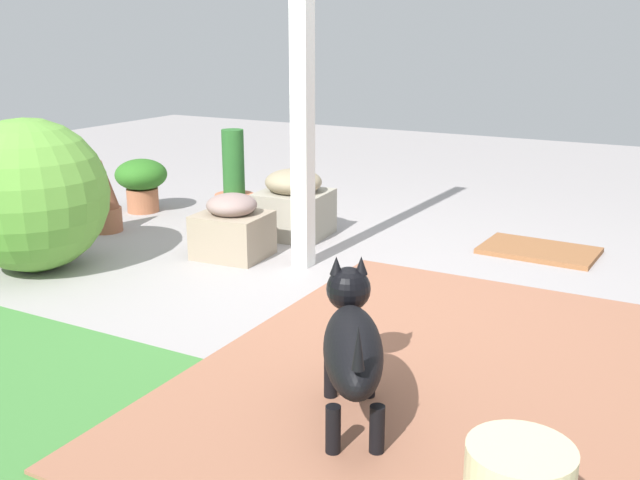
% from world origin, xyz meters
% --- Properties ---
extents(ground_plane, '(12.00, 12.00, 0.00)m').
position_xyz_m(ground_plane, '(0.00, 0.00, 0.00)').
color(ground_plane, '#9B9594').
extents(brick_path, '(1.80, 2.40, 0.02)m').
position_xyz_m(brick_path, '(-0.88, 0.71, 0.01)').
color(brick_path, '#996148').
rests_on(brick_path, ground).
extents(porch_pillar, '(0.10, 0.10, 2.41)m').
position_xyz_m(porch_pillar, '(0.31, -0.28, 1.21)').
color(porch_pillar, white).
rests_on(porch_pillar, ground).
extents(stone_planter_nearest, '(0.47, 0.46, 0.44)m').
position_xyz_m(stone_planter_nearest, '(0.68, -0.80, 0.21)').
color(stone_planter_nearest, gray).
rests_on(stone_planter_nearest, ground).
extents(stone_planter_near, '(0.43, 0.39, 0.38)m').
position_xyz_m(stone_planter_near, '(0.76, -0.23, 0.18)').
color(stone_planter_near, gray).
rests_on(stone_planter_near, ground).
extents(round_shrub, '(0.85, 0.85, 0.85)m').
position_xyz_m(round_shrub, '(1.60, 0.49, 0.43)').
color(round_shrub, '#5D9839').
rests_on(round_shrub, ground).
extents(terracotta_pot_tall, '(0.27, 0.27, 0.65)m').
position_xyz_m(terracotta_pot_tall, '(1.23, -0.91, 0.23)').
color(terracotta_pot_tall, '#C96C4B').
rests_on(terracotta_pot_tall, ground).
extents(terracotta_pot_spiky, '(0.22, 0.22, 0.49)m').
position_xyz_m(terracotta_pot_spiky, '(1.84, -0.29, 0.23)').
color(terracotta_pot_spiky, '#995C41').
rests_on(terracotta_pot_spiky, ground).
extents(terracotta_pot_broad, '(0.38, 0.38, 0.39)m').
position_xyz_m(terracotta_pot_broad, '(2.00, -0.83, 0.24)').
color(terracotta_pot_broad, '#A36040').
rests_on(terracotta_pot_broad, ground).
extents(dog, '(0.48, 0.69, 0.50)m').
position_xyz_m(dog, '(-0.70, 1.13, 0.29)').
color(dog, black).
rests_on(dog, ground).
extents(doormat, '(0.69, 0.47, 0.03)m').
position_xyz_m(doormat, '(-0.82, -1.18, 0.01)').
color(doormat, brown).
rests_on(doormat, ground).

